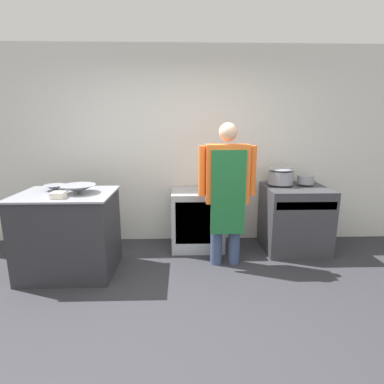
% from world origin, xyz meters
% --- Properties ---
extents(ground_plane, '(14.00, 14.00, 0.00)m').
position_xyz_m(ground_plane, '(0.00, 0.00, 0.00)').
color(ground_plane, '#2D2D33').
extents(wall_back, '(8.00, 0.05, 2.70)m').
position_xyz_m(wall_back, '(0.00, 2.13, 1.35)').
color(wall_back, silver).
rests_on(wall_back, ground_plane).
extents(prep_counter, '(1.04, 0.79, 0.93)m').
position_xyz_m(prep_counter, '(-1.33, 1.13, 0.47)').
color(prep_counter, '#2D2D33').
rests_on(prep_counter, ground_plane).
extents(stove, '(0.80, 0.72, 0.88)m').
position_xyz_m(stove, '(1.45, 1.69, 0.43)').
color(stove, '#38383D').
rests_on(stove, ground_plane).
extents(fridge_unit, '(0.70, 0.57, 0.80)m').
position_xyz_m(fridge_unit, '(0.15, 1.79, 0.40)').
color(fridge_unit, '#A8ADB2').
rests_on(fridge_unit, ground_plane).
extents(person_cook, '(0.67, 0.24, 1.69)m').
position_xyz_m(person_cook, '(0.46, 1.27, 0.96)').
color(person_cook, '#38476B').
rests_on(person_cook, ground_plane).
extents(mixing_bowl, '(0.37, 0.37, 0.09)m').
position_xyz_m(mixing_bowl, '(-1.19, 1.13, 0.98)').
color(mixing_bowl, gray).
rests_on(mixing_bowl, prep_counter).
extents(small_bowl, '(0.24, 0.24, 0.06)m').
position_xyz_m(small_bowl, '(-1.50, 1.27, 0.96)').
color(small_bowl, gray).
rests_on(small_bowl, prep_counter).
extents(plastic_tub, '(0.13, 0.13, 0.07)m').
position_xyz_m(plastic_tub, '(-1.31, 0.90, 0.96)').
color(plastic_tub, silver).
rests_on(plastic_tub, prep_counter).
extents(stock_pot, '(0.33, 0.33, 0.23)m').
position_xyz_m(stock_pot, '(1.27, 1.82, 0.99)').
color(stock_pot, gray).
rests_on(stock_pot, stove).
extents(sauce_pot, '(0.22, 0.22, 0.11)m').
position_xyz_m(sauce_pot, '(1.61, 1.82, 0.94)').
color(sauce_pot, gray).
rests_on(sauce_pot, stove).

